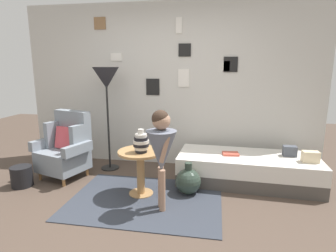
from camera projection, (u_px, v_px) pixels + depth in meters
The scene contains 14 objects.
ground_plane at pixel (138, 223), 2.89m from camera, with size 12.00×12.00×0.00m, color #4C3D33.
gallery_wall at pixel (170, 86), 4.50m from camera, with size 4.80×0.12×2.60m.
rug at pixel (146, 200), 3.41m from camera, with size 1.83×1.34×0.01m, color #333842.
armchair at pixel (66, 148), 4.08m from camera, with size 0.87×0.75×0.97m.
daybed at pixel (247, 169), 3.89m from camera, with size 1.94×0.90×0.40m.
pillow_head at pixel (310, 157), 3.56m from camera, with size 0.20×0.12×0.14m, color beige.
pillow_mid at pixel (290, 151), 3.81m from camera, with size 0.17×0.12×0.14m, color #474C56.
side_table at pixel (141, 164), 3.48m from camera, with size 0.56×0.56×0.58m.
vase_striped at pixel (141, 143), 3.36m from camera, with size 0.19×0.19×0.29m.
floor_lamp at pixel (106, 82), 4.19m from camera, with size 0.40×0.40×1.60m.
person_child at pixel (161, 147), 3.04m from camera, with size 0.34×0.34×1.16m.
book_on_daybed at pixel (231, 154), 3.87m from camera, with size 0.22×0.16×0.03m, color #CA5442.
demijohn_near at pixel (188, 181), 3.55m from camera, with size 0.33×0.33×0.42m.
magazine_basket at pixel (22, 176), 3.78m from camera, with size 0.28×0.28×0.28m, color black.
Camera 1 is at (0.76, -2.52, 1.60)m, focal length 29.61 mm.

